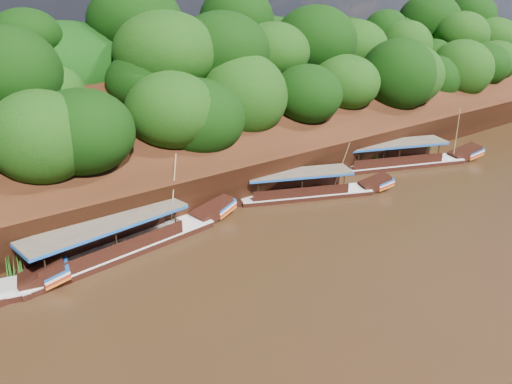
% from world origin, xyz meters
% --- Properties ---
extents(ground, '(160.00, 160.00, 0.00)m').
position_xyz_m(ground, '(0.00, 0.00, 0.00)').
color(ground, black).
rests_on(ground, ground).
extents(riverbank, '(120.00, 30.06, 19.40)m').
position_xyz_m(riverbank, '(-0.01, 22.73, 1.89)').
color(riverbank, black).
rests_on(riverbank, ground).
extents(boat_0, '(15.01, 7.59, 6.02)m').
position_xyz_m(boat_0, '(14.78, 7.48, 0.56)').
color(boat_0, black).
rests_on(boat_0, ground).
extents(boat_1, '(12.64, 7.00, 5.23)m').
position_xyz_m(boat_1, '(2.08, 7.36, 0.51)').
color(boat_1, black).
rests_on(boat_1, ground).
extents(boat_2, '(16.07, 3.93, 6.13)m').
position_xyz_m(boat_2, '(-13.63, 7.98, 0.57)').
color(boat_2, black).
rests_on(boat_2, ground).
extents(reeds, '(51.09, 2.46, 2.14)m').
position_xyz_m(reeds, '(-2.94, 9.58, 0.87)').
color(reeds, '#28681A').
rests_on(reeds, ground).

